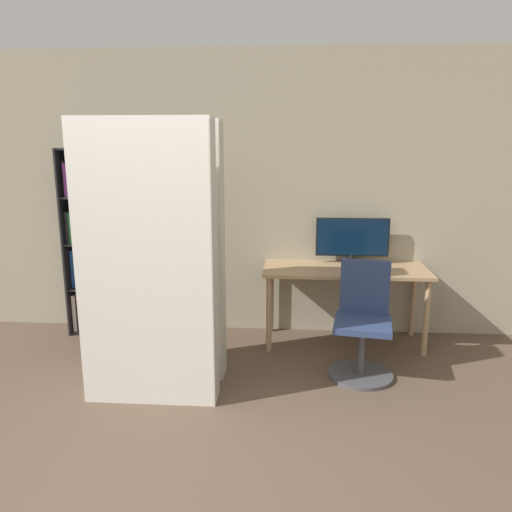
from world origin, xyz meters
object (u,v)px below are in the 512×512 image
at_px(bookshelf, 94,244).
at_px(mattress_near, 148,265).
at_px(monitor, 352,239).
at_px(mattress_far, 163,253).
at_px(office_chair, 363,331).

xyz_separation_m(bookshelf, mattress_near, (0.92, -1.32, 0.13)).
bearing_deg(monitor, bookshelf, -179.12).
distance_m(bookshelf, mattress_near, 1.61).
relative_size(bookshelf, mattress_far, 0.89).
bearing_deg(mattress_near, monitor, 40.73).
bearing_deg(monitor, mattress_far, -148.89).
distance_m(mattress_near, mattress_far, 0.41).
relative_size(office_chair, mattress_near, 0.46).
xyz_separation_m(office_chair, mattress_near, (-1.58, -0.50, 0.64)).
distance_m(monitor, bookshelf, 2.50).
relative_size(bookshelf, mattress_near, 0.89).
bearing_deg(mattress_near, mattress_far, 90.00).
relative_size(office_chair, mattress_far, 0.46).
bearing_deg(mattress_far, monitor, 31.11).
height_order(office_chair, bookshelf, bookshelf).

